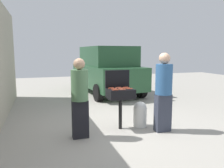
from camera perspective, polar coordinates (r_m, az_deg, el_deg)
name	(u,v)px	position (r m, az deg, el deg)	size (l,w,h in m)	color
ground_plane	(127,129)	(5.41, 3.78, -11.32)	(24.00, 24.00, 0.00)	#9E998E
bbq_grill	(120,95)	(5.23, 2.14, -2.84)	(0.60, 0.44, 0.95)	black
grill_lid_open	(117,79)	(5.38, 1.35, 1.30)	(0.60, 0.05, 0.42)	black
hot_dog_0	(114,89)	(5.12, 0.54, -1.27)	(0.03, 0.03, 0.13)	#B74C33
hot_dog_1	(111,88)	(5.24, -0.24, -1.05)	(0.03, 0.03, 0.13)	#AD4228
hot_dog_2	(127,88)	(5.26, 3.83, -1.03)	(0.03, 0.03, 0.13)	#AD4228
hot_dog_3	(125,87)	(5.38, 3.41, -0.84)	(0.03, 0.03, 0.13)	#AD4228
hot_dog_4	(130,89)	(5.18, 4.44, -1.19)	(0.03, 0.03, 0.13)	#AD4228
hot_dog_5	(115,90)	(4.99, 0.86, -1.52)	(0.03, 0.03, 0.13)	#AD4228
hot_dog_6	(121,89)	(5.10, 2.17, -1.32)	(0.03, 0.03, 0.13)	#C6593D
hot_dog_7	(123,89)	(5.07, 2.77, -1.38)	(0.03, 0.03, 0.13)	#C6593D
hot_dog_8	(118,88)	(5.32, 1.50, -0.92)	(0.03, 0.03, 0.13)	#C6593D
hot_dog_9	(122,88)	(5.24, 2.42, -1.06)	(0.03, 0.03, 0.13)	#AD4228
propane_tank	(140,114)	(5.53, 7.08, -7.42)	(0.32, 0.32, 0.62)	silver
person_left	(80,95)	(4.70, -8.13, -2.88)	(0.35, 0.35, 1.67)	black
person_right	(164,89)	(5.18, 12.88, -1.34)	(0.37, 0.37, 1.78)	#333847
parked_minivan	(106,70)	(9.88, -1.40, 3.61)	(2.32, 4.54, 2.02)	#234C2D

